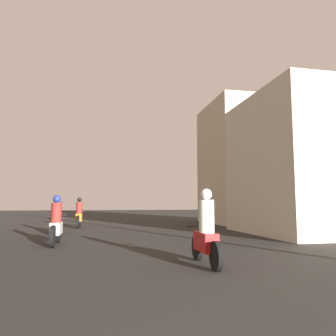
% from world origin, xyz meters
% --- Properties ---
extents(motorcycle_red, '(0.60, 1.86, 1.62)m').
position_xyz_m(motorcycle_red, '(1.65, 6.53, 0.64)').
color(motorcycle_red, black).
rests_on(motorcycle_red, ground_plane).
extents(motorcycle_white, '(0.60, 1.96, 1.56)m').
position_xyz_m(motorcycle_white, '(-1.91, 10.69, 0.62)').
color(motorcycle_white, black).
rests_on(motorcycle_white, ground_plane).
extents(motorcycle_blue, '(0.60, 1.95, 1.61)m').
position_xyz_m(motorcycle_blue, '(-2.34, 14.54, 0.64)').
color(motorcycle_blue, black).
rests_on(motorcycle_blue, ground_plane).
extents(motorcycle_orange, '(0.60, 1.97, 1.60)m').
position_xyz_m(motorcycle_orange, '(-1.67, 18.03, 0.64)').
color(motorcycle_orange, black).
rests_on(motorcycle_orange, ground_plane).
extents(building_right_near, '(5.19, 6.04, 5.90)m').
position_xyz_m(building_right_near, '(8.25, 12.41, 2.95)').
color(building_right_near, beige).
rests_on(building_right_near, ground_plane).
extents(building_right_far, '(4.09, 5.59, 7.79)m').
position_xyz_m(building_right_far, '(8.34, 19.74, 3.89)').
color(building_right_far, beige).
rests_on(building_right_far, ground_plane).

